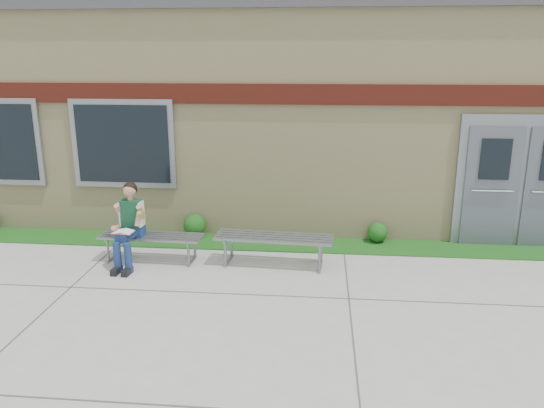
# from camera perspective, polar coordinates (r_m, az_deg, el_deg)

# --- Properties ---
(ground) EXTENTS (80.00, 80.00, 0.00)m
(ground) POSITION_cam_1_polar(r_m,az_deg,el_deg) (7.06, 0.17, -11.60)
(ground) COLOR #9E9E99
(ground) RESTS_ON ground
(grass_strip) EXTENTS (16.00, 0.80, 0.02)m
(grass_strip) POSITION_cam_1_polar(r_m,az_deg,el_deg) (9.44, 1.61, -4.32)
(grass_strip) COLOR #154D14
(grass_strip) RESTS_ON ground
(school_building) EXTENTS (16.20, 6.22, 4.20)m
(school_building) POSITION_cam_1_polar(r_m,az_deg,el_deg) (12.31, 2.76, 10.37)
(school_building) COLOR beige
(school_building) RESTS_ON ground
(bench_left) EXTENTS (1.68, 0.52, 0.43)m
(bench_left) POSITION_cam_1_polar(r_m,az_deg,el_deg) (8.84, -12.85, -3.90)
(bench_left) COLOR slate
(bench_left) RESTS_ON ground
(bench_right) EXTENTS (1.89, 0.64, 0.48)m
(bench_right) POSITION_cam_1_polar(r_m,az_deg,el_deg) (8.43, 0.20, -4.18)
(bench_right) COLOR slate
(bench_right) RESTS_ON ground
(girl) EXTENTS (0.48, 0.82, 1.33)m
(girl) POSITION_cam_1_polar(r_m,az_deg,el_deg) (8.64, -15.14, -2.05)
(girl) COLOR navy
(girl) RESTS_ON ground
(shrub_mid) EXTENTS (0.41, 0.41, 0.41)m
(shrub_mid) POSITION_cam_1_polar(r_m,az_deg,el_deg) (9.86, -8.33, -2.29)
(shrub_mid) COLOR #154D14
(shrub_mid) RESTS_ON grass_strip
(shrub_east) EXTENTS (0.36, 0.36, 0.36)m
(shrub_east) POSITION_cam_1_polar(r_m,az_deg,el_deg) (9.65, 11.28, -2.99)
(shrub_east) COLOR #154D14
(shrub_east) RESTS_ON grass_strip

